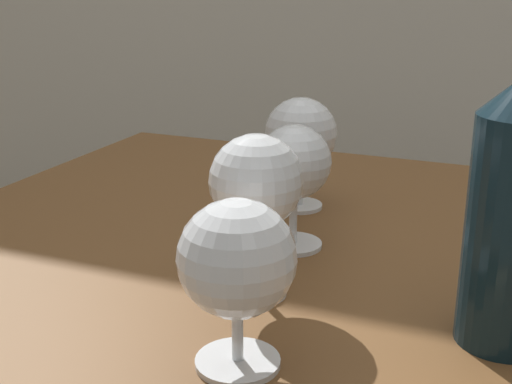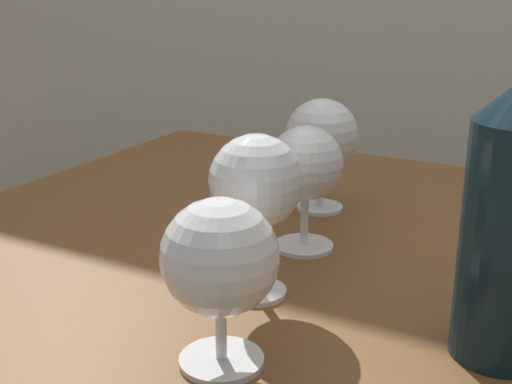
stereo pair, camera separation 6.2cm
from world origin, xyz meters
name	(u,v)px [view 1 (the left image)]	position (x,y,z in m)	size (l,w,h in m)	color
dining_table	(417,346)	(0.00, 0.00, 0.65)	(1.19, 0.78, 0.76)	brown
wine_glass_white	(237,260)	(-0.10, -0.27, 0.85)	(0.09, 0.09, 0.14)	white
wine_glass_rose	(256,184)	(-0.13, -0.15, 0.87)	(0.09, 0.09, 0.16)	white
wine_glass_pinot	(294,165)	(-0.14, -0.03, 0.86)	(0.08, 0.08, 0.14)	white
wine_glass_cabernet	(301,136)	(-0.18, 0.10, 0.86)	(0.09, 0.09, 0.14)	white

